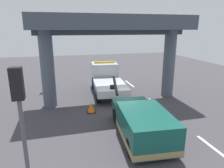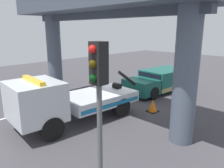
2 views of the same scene
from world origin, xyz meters
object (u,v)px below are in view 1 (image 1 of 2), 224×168
at_px(towed_van_green, 142,123).
at_px(traffic_cone_orange, 91,108).
at_px(traffic_light_near, 20,110).
at_px(traffic_light_far, 46,55).
at_px(tow_truck_white, 107,78).

distance_m(towed_van_green, traffic_cone_orange, 4.34).
relative_size(traffic_light_near, traffic_cone_orange, 6.54).
height_order(towed_van_green, traffic_light_far, traffic_light_far).
distance_m(tow_truck_white, traffic_light_far, 5.90).
relative_size(tow_truck_white, traffic_light_near, 1.65).
bearing_deg(traffic_light_near, traffic_cone_orange, -23.65).
height_order(traffic_light_far, traffic_cone_orange, traffic_light_far).
height_order(towed_van_green, traffic_light_near, traffic_light_near).
relative_size(traffic_light_near, traffic_light_far, 1.06).
distance_m(tow_truck_white, traffic_light_near, 12.36).
xyz_separation_m(tow_truck_white, traffic_cone_orange, (-4.30, 2.08, -0.88)).
bearing_deg(traffic_cone_orange, traffic_light_near, 156.35).
relative_size(traffic_light_far, traffic_cone_orange, 6.20).
bearing_deg(traffic_light_far, traffic_cone_orange, -156.06).
bearing_deg(towed_van_green, traffic_light_far, 25.34).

